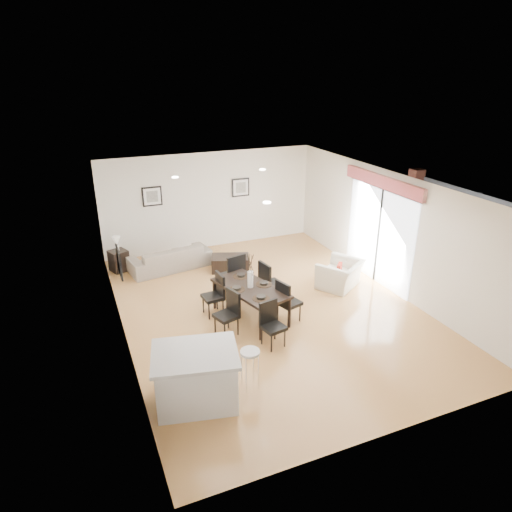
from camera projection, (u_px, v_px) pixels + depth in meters
name	position (u px, v px, depth m)	size (l,w,h in m)	color
ground	(268.00, 308.00, 9.85)	(8.00, 8.00, 0.00)	tan
wall_back	(210.00, 201.00, 12.73)	(6.00, 0.04, 2.70)	silver
wall_front	(395.00, 355.00, 5.92)	(6.00, 0.04, 2.70)	silver
wall_left	(118.00, 274.00, 8.26)	(0.04, 8.00, 2.70)	silver
wall_right	(389.00, 231.00, 10.40)	(0.04, 8.00, 2.70)	silver
ceiling	(270.00, 185.00, 8.81)	(6.00, 8.00, 0.02)	white
sofa	(170.00, 258.00, 11.65)	(2.06, 0.80, 0.60)	gray
armchair	(340.00, 274.00, 10.67)	(0.99, 0.86, 0.64)	beige
courtyard_plant_a	(488.00, 258.00, 11.48)	(0.63, 0.55, 0.70)	#3A5C27
courtyard_plant_b	(445.00, 248.00, 12.19)	(0.37, 0.37, 0.67)	#3A5C27
dining_table	(250.00, 290.00, 9.23)	(1.27, 1.85, 0.70)	black
dining_chair_wnear	(229.00, 310.00, 8.73)	(0.50, 0.50, 0.90)	black
dining_chair_wfar	(216.00, 292.00, 9.44)	(0.44, 0.44, 0.90)	black
dining_chair_enear	(286.00, 299.00, 9.12)	(0.50, 0.50, 0.91)	black
dining_chair_efar	(269.00, 281.00, 9.82)	(0.51, 0.51, 0.98)	black
dining_chair_head	(271.00, 321.00, 8.39)	(0.46, 0.46, 0.87)	black
dining_chair_foot	(234.00, 273.00, 10.15)	(0.55, 0.55, 1.02)	black
vase	(250.00, 274.00, 9.09)	(0.93, 1.42, 0.72)	white
coffee_table	(230.00, 263.00, 11.61)	(0.94, 0.56, 0.38)	black
side_table	(119.00, 261.00, 11.55)	(0.41, 0.41, 0.54)	black
table_lamp	(116.00, 242.00, 11.35)	(0.20, 0.20, 0.38)	white
cushion	(339.00, 269.00, 10.49)	(0.27, 0.09, 0.27)	#A82415
kitchen_island	(196.00, 377.00, 6.93)	(1.46, 1.24, 0.90)	silver
bar_stool	(250.00, 356.00, 7.19)	(0.32, 0.32, 0.69)	silver
framed_print_back_left	(152.00, 196.00, 12.02)	(0.52, 0.04, 0.52)	black
framed_print_back_right	(241.00, 187.00, 12.91)	(0.52, 0.04, 0.52)	black
framed_print_left_wall	(119.00, 262.00, 7.98)	(0.04, 0.52, 0.52)	black
sliding_door	(380.00, 214.00, 10.51)	(0.12, 2.70, 2.57)	white
courtyard	(462.00, 221.00, 12.42)	(6.00, 6.00, 2.00)	gray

